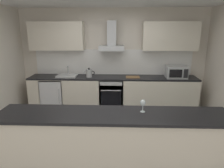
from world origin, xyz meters
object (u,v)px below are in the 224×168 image
(chopping_board, at_px, (133,77))
(sink, at_px, (67,75))
(oven, at_px, (112,94))
(range_hood, at_px, (112,41))
(refrigerator, at_px, (54,94))
(wine_glass, at_px, (143,103))
(kettle, at_px, (89,73))
(microwave, at_px, (176,72))

(chopping_board, bearing_deg, sink, 178.81)
(oven, distance_m, chopping_board, 0.70)
(sink, height_order, range_hood, range_hood)
(refrigerator, relative_size, wine_glass, 4.78)
(oven, xyz_separation_m, refrigerator, (-1.51, -0.00, -0.03))
(kettle, relative_size, range_hood, 0.40)
(kettle, bearing_deg, chopping_board, 0.52)
(chopping_board, bearing_deg, refrigerator, 179.41)
(oven, relative_size, range_hood, 1.11)
(oven, distance_m, sink, 1.23)
(microwave, bearing_deg, refrigerator, 179.54)
(chopping_board, bearing_deg, kettle, -179.48)
(microwave, bearing_deg, oven, 179.01)
(refrigerator, distance_m, wine_glass, 3.25)
(refrigerator, relative_size, chopping_board, 2.50)
(refrigerator, distance_m, microwave, 3.18)
(oven, bearing_deg, kettle, -176.58)
(oven, height_order, kettle, kettle)
(refrigerator, xyz_separation_m, range_hood, (1.51, 0.13, 1.36))
(range_hood, bearing_deg, kettle, -163.88)
(refrigerator, bearing_deg, kettle, -1.88)
(refrigerator, height_order, microwave, microwave)
(oven, relative_size, chopping_board, 2.35)
(microwave, height_order, kettle, microwave)
(sink, height_order, wine_glass, sink)
(oven, distance_m, refrigerator, 1.51)
(wine_glass, xyz_separation_m, chopping_board, (0.01, 2.42, -0.18))
(oven, height_order, chopping_board, chopping_board)
(refrigerator, xyz_separation_m, microwave, (3.12, -0.03, 0.62))
(oven, xyz_separation_m, chopping_board, (0.54, -0.02, 0.45))
(oven, height_order, range_hood, range_hood)
(kettle, xyz_separation_m, wine_glass, (1.10, -2.41, 0.09))
(refrigerator, height_order, wine_glass, wine_glass)
(refrigerator, bearing_deg, oven, 0.10)
(kettle, bearing_deg, range_hood, 16.12)
(sink, bearing_deg, kettle, -4.46)
(oven, height_order, wine_glass, wine_glass)
(sink, relative_size, kettle, 1.73)
(refrigerator, distance_m, kettle, 1.11)
(sink, xyz_separation_m, kettle, (0.57, -0.04, 0.08))
(sink, bearing_deg, range_hood, 5.95)
(refrigerator, bearing_deg, microwave, -0.46)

